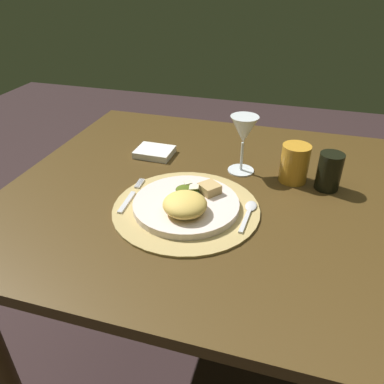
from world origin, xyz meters
name	(u,v)px	position (x,y,z in m)	size (l,w,h in m)	color
ground_plane	(217,365)	(0.00, 0.00, 0.00)	(6.00, 6.00, 0.00)	#322223
dining_table	(225,225)	(0.00, 0.00, 0.64)	(1.14, 0.95, 0.75)	#483215
placemat	(186,208)	(-0.08, -0.12, 0.76)	(0.36, 0.36, 0.01)	tan
dinner_plate	(186,204)	(-0.08, -0.12, 0.77)	(0.26, 0.26, 0.02)	silver
pasta_serving	(185,204)	(-0.06, -0.16, 0.80)	(0.10, 0.10, 0.04)	#EABF58
salad_greens	(188,191)	(-0.08, -0.08, 0.78)	(0.08, 0.07, 0.03)	#425D35
bread_piece	(209,188)	(-0.03, -0.06, 0.79)	(0.05, 0.04, 0.02)	tan
fork	(130,197)	(-0.22, -0.11, 0.76)	(0.02, 0.16, 0.00)	silver
spoon	(249,210)	(0.07, -0.09, 0.76)	(0.03, 0.13, 0.01)	silver
napkin	(155,152)	(-0.26, 0.14, 0.76)	(0.11, 0.09, 0.02)	silver
wine_glass	(244,132)	(0.02, 0.12, 0.87)	(0.08, 0.08, 0.16)	silver
amber_tumbler	(295,163)	(0.16, 0.10, 0.80)	(0.08, 0.08, 0.10)	gold
dark_tumbler	(329,171)	(0.25, 0.09, 0.80)	(0.06, 0.06, 0.10)	black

